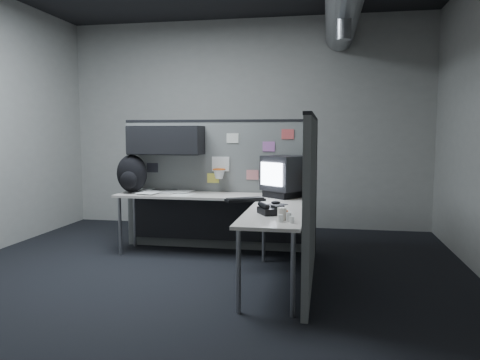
% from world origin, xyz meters
% --- Properties ---
extents(room, '(5.62, 5.62, 3.22)m').
position_xyz_m(room, '(0.56, 0.00, 2.10)').
color(room, black).
rests_on(room, ground).
extents(partition_back, '(2.44, 0.42, 1.63)m').
position_xyz_m(partition_back, '(-0.25, 1.23, 1.00)').
color(partition_back, '#5F615F').
rests_on(partition_back, ground).
extents(partition_right, '(0.07, 2.23, 1.63)m').
position_xyz_m(partition_right, '(1.10, 0.22, 0.82)').
color(partition_right, '#5F615F').
rests_on(partition_right, ground).
extents(desk, '(2.31, 2.11, 0.73)m').
position_xyz_m(desk, '(0.15, 0.70, 0.61)').
color(desk, beige).
rests_on(desk, ground).
extents(monitor, '(0.58, 0.58, 0.47)m').
position_xyz_m(monitor, '(0.78, 0.94, 0.97)').
color(monitor, black).
rests_on(monitor, desk).
extents(keyboard, '(0.45, 0.35, 0.04)m').
position_xyz_m(keyboard, '(0.39, 0.52, 0.75)').
color(keyboard, black).
rests_on(keyboard, desk).
extents(mouse, '(0.25, 0.26, 0.04)m').
position_xyz_m(mouse, '(0.74, 0.32, 0.75)').
color(mouse, black).
rests_on(mouse, desk).
extents(phone, '(0.28, 0.29, 0.10)m').
position_xyz_m(phone, '(0.75, -0.22, 0.77)').
color(phone, black).
rests_on(phone, desk).
extents(bottles, '(0.13, 0.17, 0.08)m').
position_xyz_m(bottles, '(0.92, -0.54, 0.77)').
color(bottles, silver).
rests_on(bottles, desk).
extents(cup, '(0.09, 0.09, 0.11)m').
position_xyz_m(cup, '(0.88, -0.50, 0.78)').
color(cup, silver).
rests_on(cup, desk).
extents(papers, '(0.88, 0.60, 0.02)m').
position_xyz_m(papers, '(-0.75, 1.04, 0.74)').
color(papers, white).
rests_on(papers, desk).
extents(backpack, '(0.43, 0.41, 0.47)m').
position_xyz_m(backpack, '(-1.12, 0.99, 0.96)').
color(backpack, black).
rests_on(backpack, desk).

